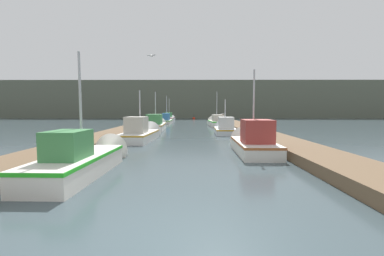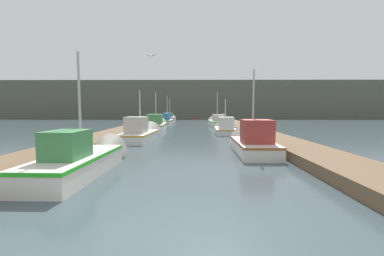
# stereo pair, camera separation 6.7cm
# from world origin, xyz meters

# --- Properties ---
(ground_plane) EXTENTS (200.00, 200.00, 0.00)m
(ground_plane) POSITION_xyz_m (0.00, 0.00, 0.00)
(ground_plane) COLOR #38474C
(dock_left) EXTENTS (2.22, 40.00, 0.41)m
(dock_left) POSITION_xyz_m (-5.44, 16.00, 0.21)
(dock_left) COLOR brown
(dock_left) RESTS_ON ground_plane
(dock_right) EXTENTS (2.22, 40.00, 0.41)m
(dock_right) POSITION_xyz_m (5.44, 16.00, 0.21)
(dock_right) COLOR brown
(dock_right) RESTS_ON ground_plane
(distant_shore_ridge) EXTENTS (120.00, 16.00, 7.87)m
(distant_shore_ridge) POSITION_xyz_m (0.00, 56.83, 3.94)
(distant_shore_ridge) COLOR #565B4C
(distant_shore_ridge) RESTS_ON ground_plane
(fishing_boat_0) EXTENTS (1.63, 5.36, 4.31)m
(fishing_boat_0) POSITION_xyz_m (-3.17, 4.57, 0.47)
(fishing_boat_0) COLOR silver
(fishing_boat_0) RESTS_ON ground_plane
(fishing_boat_1) EXTENTS (1.74, 4.92, 4.44)m
(fishing_boat_1) POSITION_xyz_m (3.34, 8.53, 0.50)
(fishing_boat_1) COLOR silver
(fishing_boat_1) RESTS_ON ground_plane
(fishing_boat_2) EXTENTS (2.08, 5.47, 3.85)m
(fishing_boat_2) POSITION_xyz_m (-3.06, 13.42, 0.46)
(fishing_boat_2) COLOR silver
(fishing_boat_2) RESTS_ON ground_plane
(fishing_boat_3) EXTENTS (1.77, 4.63, 3.39)m
(fishing_boat_3) POSITION_xyz_m (3.12, 17.89, 0.41)
(fishing_boat_3) COLOR silver
(fishing_boat_3) RESTS_ON ground_plane
(fishing_boat_4) EXTENTS (1.97, 6.21, 4.25)m
(fishing_boat_4) POSITION_xyz_m (-3.33, 22.02, 0.49)
(fishing_boat_4) COLOR silver
(fishing_boat_4) RESTS_ON ground_plane
(fishing_boat_5) EXTENTS (2.00, 5.90, 4.57)m
(fishing_boat_5) POSITION_xyz_m (3.24, 27.18, 0.46)
(fishing_boat_5) COLOR silver
(fishing_boat_5) RESTS_ON ground_plane
(fishing_boat_6) EXTENTS (1.39, 5.65, 4.24)m
(fishing_boat_6) POSITION_xyz_m (-3.30, 32.44, 0.43)
(fishing_boat_6) COLOR silver
(fishing_boat_6) RESTS_ON ground_plane
(fishing_boat_7) EXTENTS (1.61, 4.81, 3.95)m
(fishing_boat_7) POSITION_xyz_m (-3.36, 36.91, 0.47)
(fishing_boat_7) COLOR silver
(fishing_boat_7) RESTS_ON ground_plane
(mooring_piling_0) EXTENTS (0.36, 0.36, 1.44)m
(mooring_piling_0) POSITION_xyz_m (4.29, 29.71, 0.73)
(mooring_piling_0) COLOR #473523
(mooring_piling_0) RESTS_ON ground_plane
(mooring_piling_1) EXTENTS (0.27, 0.27, 1.05)m
(mooring_piling_1) POSITION_xyz_m (4.42, 15.32, 0.53)
(mooring_piling_1) COLOR #473523
(mooring_piling_1) RESTS_ON ground_plane
(mooring_piling_2) EXTENTS (0.29, 0.29, 1.41)m
(mooring_piling_2) POSITION_xyz_m (-4.36, 27.95, 0.71)
(mooring_piling_2) COLOR #473523
(mooring_piling_2) RESTS_ON ground_plane
(channel_buoy) EXTENTS (0.54, 0.54, 1.04)m
(channel_buoy) POSITION_xyz_m (0.53, 45.08, 0.15)
(channel_buoy) COLOR red
(channel_buoy) RESTS_ON ground_plane
(seagull_lead) EXTENTS (0.56, 0.31, 0.12)m
(seagull_lead) POSITION_xyz_m (-2.13, 12.20, 5.36)
(seagull_lead) COLOR white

